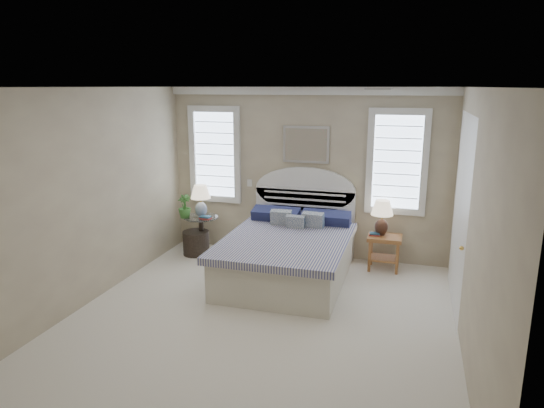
{
  "coord_description": "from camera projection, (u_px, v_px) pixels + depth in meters",
  "views": [
    {
      "loc": [
        1.64,
        -4.97,
        2.71
      ],
      "look_at": [
        -0.12,
        1.0,
        1.19
      ],
      "focal_mm": 32.0,
      "sensor_mm": 36.0,
      "label": 1
    }
  ],
  "objects": [
    {
      "name": "floor",
      "position": [
        258.0,
        322.0,
        5.72
      ],
      "size": [
        4.5,
        5.0,
        0.01
      ],
      "primitive_type": "cube",
      "color": "beige",
      "rests_on": "ground"
    },
    {
      "name": "ceiling",
      "position": [
        256.0,
        87.0,
        5.08
      ],
      "size": [
        4.5,
        5.0,
        0.01
      ],
      "primitive_type": "cube",
      "color": "white",
      "rests_on": "wall_back"
    },
    {
      "name": "wall_back",
      "position": [
        306.0,
        174.0,
        7.73
      ],
      "size": [
        4.5,
        0.02,
        2.7
      ],
      "primitive_type": "cube",
      "color": "tan",
      "rests_on": "floor"
    },
    {
      "name": "wall_left",
      "position": [
        85.0,
        199.0,
        6.02
      ],
      "size": [
        0.02,
        5.0,
        2.7
      ],
      "primitive_type": "cube",
      "color": "tan",
      "rests_on": "floor"
    },
    {
      "name": "wall_right",
      "position": [
        474.0,
        228.0,
        4.78
      ],
      "size": [
        0.02,
        5.0,
        2.7
      ],
      "primitive_type": "cube",
      "color": "tan",
      "rests_on": "floor"
    },
    {
      "name": "crown_molding",
      "position": [
        307.0,
        91.0,
        7.39
      ],
      "size": [
        4.5,
        0.08,
        0.12
      ],
      "primitive_type": "cube",
      "color": "silver",
      "rests_on": "wall_back"
    },
    {
      "name": "hvac_vent",
      "position": [
        379.0,
        89.0,
        5.5
      ],
      "size": [
        0.3,
        0.2,
        0.02
      ],
      "primitive_type": "cube",
      "color": "#B2B2B2",
      "rests_on": "ceiling"
    },
    {
      "name": "switch_plate",
      "position": [
        250.0,
        183.0,
        8.03
      ],
      "size": [
        0.08,
        0.01,
        0.12
      ],
      "primitive_type": "cube",
      "color": "silver",
      "rests_on": "wall_back"
    },
    {
      "name": "window_left",
      "position": [
        215.0,
        155.0,
        8.08
      ],
      "size": [
        0.9,
        0.06,
        1.6
      ],
      "primitive_type": "cube",
      "color": "silver",
      "rests_on": "wall_back"
    },
    {
      "name": "window_right",
      "position": [
        397.0,
        162.0,
        7.27
      ],
      "size": [
        0.9,
        0.06,
        1.6
      ],
      "primitive_type": "cube",
      "color": "silver",
      "rests_on": "wall_back"
    },
    {
      "name": "painting",
      "position": [
        306.0,
        145.0,
        7.58
      ],
      "size": [
        0.74,
        0.04,
        0.58
      ],
      "primitive_type": "cube",
      "color": "silver",
      "rests_on": "wall_back"
    },
    {
      "name": "closet_door",
      "position": [
        460.0,
        213.0,
        5.94
      ],
      "size": [
        0.02,
        1.8,
        2.4
      ],
      "primitive_type": "cube",
      "color": "white",
      "rests_on": "floor"
    },
    {
      "name": "bed",
      "position": [
        289.0,
        252.0,
        6.99
      ],
      "size": [
        1.72,
        2.28,
        1.47
      ],
      "color": "beige",
      "rests_on": "floor"
    },
    {
      "name": "side_table_left",
      "position": [
        201.0,
        231.0,
        7.99
      ],
      "size": [
        0.56,
        0.56,
        0.63
      ],
      "color": "black",
      "rests_on": "floor"
    },
    {
      "name": "nightstand_right",
      "position": [
        384.0,
        245.0,
        7.28
      ],
      "size": [
        0.5,
        0.4,
        0.53
      ],
      "color": "#9E6B33",
      "rests_on": "floor"
    },
    {
      "name": "floor_pot",
      "position": [
        196.0,
        243.0,
        7.99
      ],
      "size": [
        0.45,
        0.45,
        0.39
      ],
      "primitive_type": "cylinder",
      "rotation": [
        0.0,
        0.0,
        0.05
      ],
      "color": "black",
      "rests_on": "floor"
    },
    {
      "name": "lamp_left",
      "position": [
        201.0,
        197.0,
        7.88
      ],
      "size": [
        0.38,
        0.38,
        0.53
      ],
      "rotation": [
        0.0,
        0.0,
        -0.21
      ],
      "color": "silver",
      "rests_on": "side_table_left"
    },
    {
      "name": "lamp_right",
      "position": [
        382.0,
        214.0,
        7.23
      ],
      "size": [
        0.44,
        0.44,
        0.54
      ],
      "rotation": [
        0.0,
        0.0,
        -0.41
      ],
      "color": "black",
      "rests_on": "nightstand_right"
    },
    {
      "name": "potted_plant",
      "position": [
        185.0,
        206.0,
        7.83
      ],
      "size": [
        0.23,
        0.23,
        0.38
      ],
      "primitive_type": "imported",
      "rotation": [
        0.0,
        0.0,
        0.11
      ],
      "color": "#407D32",
      "rests_on": "side_table_left"
    },
    {
      "name": "books_left",
      "position": [
        206.0,
        218.0,
        7.79
      ],
      "size": [
        0.19,
        0.15,
        0.05
      ],
      "rotation": [
        0.0,
        0.0,
        -0.16
      ],
      "color": "maroon",
      "rests_on": "side_table_left"
    },
    {
      "name": "books_right",
      "position": [
        375.0,
        234.0,
        7.27
      ],
      "size": [
        0.17,
        0.13,
        0.04
      ],
      "rotation": [
        0.0,
        0.0,
        0.15
      ],
      "color": "maroon",
      "rests_on": "nightstand_right"
    }
  ]
}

